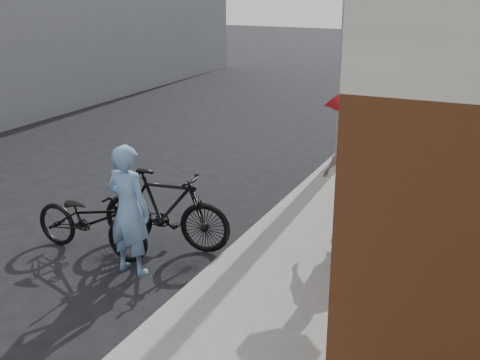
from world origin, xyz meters
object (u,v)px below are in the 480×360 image
Objects in this scene: bike_right at (166,210)px; planter at (363,218)px; officer at (129,210)px; kimono_woman at (352,182)px; bike_left at (91,220)px.

bike_right reaches higher than planter.
kimono_woman is at bearing -133.59° from officer.
officer is 0.91m from bike_right.
kimono_woman is at bearing -96.41° from planter.
officer is 4.37× the size of planter.
officer is at bearing 171.07° from bike_right.
bike_right is at bearing -84.77° from officer.
officer is 3.14m from kimono_woman.
officer reaches higher than bike_left.
kimono_woman is at bearing -60.51° from bike_left.
bike_left is at bearing -10.38° from officer.
planter is at bearing -53.47° from bike_left.
bike_right is at bearing -144.28° from planter.
kimono_woman is at bearing -71.82° from bike_right.
bike_left is 4.71× the size of planter.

